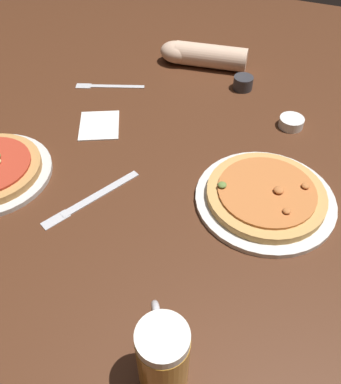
% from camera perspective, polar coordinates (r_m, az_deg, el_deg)
% --- Properties ---
extents(ground_plane, '(2.40, 2.40, 0.03)m').
position_cam_1_polar(ground_plane, '(0.91, 0.00, -1.52)').
color(ground_plane, '#4C2816').
extents(pizza_plate_far, '(0.30, 0.30, 0.05)m').
position_cam_1_polar(pizza_plate_far, '(0.91, 13.02, -0.58)').
color(pizza_plate_far, silver).
rests_on(pizza_plate_far, ground_plane).
extents(beer_mug_pale, '(0.09, 0.12, 0.15)m').
position_cam_1_polar(beer_mug_pale, '(0.63, -1.10, -21.69)').
color(beer_mug_pale, '#B27A23').
rests_on(beer_mug_pale, ground_plane).
extents(ramekin_sauce, '(0.06, 0.06, 0.04)m').
position_cam_1_polar(ramekin_sauce, '(1.25, 10.00, 14.64)').
color(ramekin_sauce, '#333338').
rests_on(ramekin_sauce, ground_plane).
extents(ramekin_butter, '(0.06, 0.06, 0.03)m').
position_cam_1_polar(ramekin_butter, '(1.13, 16.36, 9.23)').
color(ramekin_butter, white).
rests_on(ramekin_butter, ground_plane).
extents(napkin_folded, '(0.14, 0.15, 0.01)m').
position_cam_1_polar(napkin_folded, '(1.11, -9.83, 9.15)').
color(napkin_folded, white).
rests_on(napkin_folded, ground_plane).
extents(fork_left, '(0.20, 0.09, 0.01)m').
position_cam_1_polar(fork_left, '(1.26, -8.64, 14.31)').
color(fork_left, silver).
rests_on(fork_left, ground_plane).
extents(knife_right, '(0.13, 0.23, 0.01)m').
position_cam_1_polar(knife_right, '(0.91, -10.86, -0.87)').
color(knife_right, silver).
rests_on(knife_right, ground_plane).
extents(diner_arm, '(0.27, 0.11, 0.07)m').
position_cam_1_polar(diner_arm, '(1.34, 4.05, 18.39)').
color(diner_arm, beige).
rests_on(diner_arm, ground_plane).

